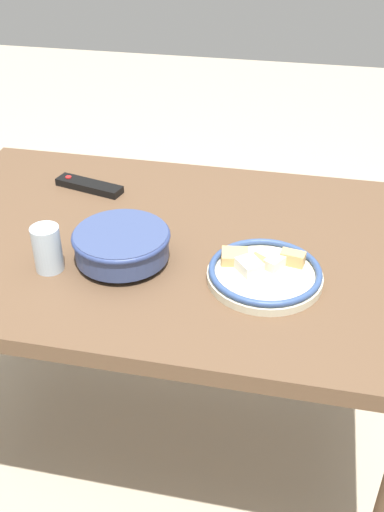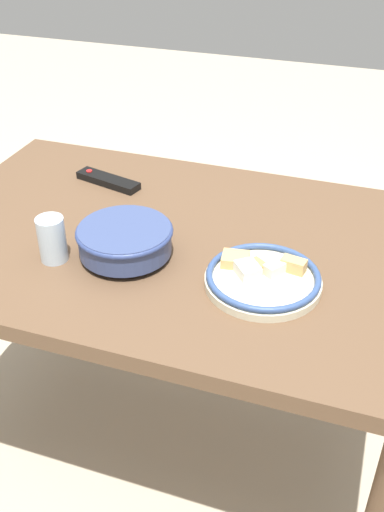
# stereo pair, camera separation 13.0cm
# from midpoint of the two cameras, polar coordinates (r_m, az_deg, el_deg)

# --- Properties ---
(ground_plane) EXTENTS (8.00, 8.00, 0.00)m
(ground_plane) POSITION_cam_midpoint_polar(r_m,az_deg,el_deg) (1.92, 0.79, -16.78)
(ground_plane) COLOR #B7A88E
(dining_table) EXTENTS (1.26, 0.82, 0.72)m
(dining_table) POSITION_cam_midpoint_polar(r_m,az_deg,el_deg) (1.48, 0.98, -1.21)
(dining_table) COLOR brown
(dining_table) RESTS_ON ground_plane
(noodle_bowl) EXTENTS (0.22, 0.22, 0.07)m
(noodle_bowl) POSITION_cam_midpoint_polar(r_m,az_deg,el_deg) (1.34, -3.67, 1.49)
(noodle_bowl) COLOR #384775
(noodle_bowl) RESTS_ON dining_table
(food_plate) EXTENTS (0.25, 0.25, 0.05)m
(food_plate) POSITION_cam_midpoint_polar(r_m,az_deg,el_deg) (1.29, 9.62, -2.15)
(food_plate) COLOR beige
(food_plate) RESTS_ON dining_table
(tv_remote) EXTENTS (0.20, 0.09, 0.02)m
(tv_remote) POSITION_cam_midpoint_polar(r_m,az_deg,el_deg) (1.68, -5.80, 7.10)
(tv_remote) COLOR black
(tv_remote) RESTS_ON dining_table
(drinking_glass) EXTENTS (0.06, 0.06, 0.11)m
(drinking_glass) POSITION_cam_midpoint_polar(r_m,az_deg,el_deg) (1.35, -10.53, 1.49)
(drinking_glass) COLOR silver
(drinking_glass) RESTS_ON dining_table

